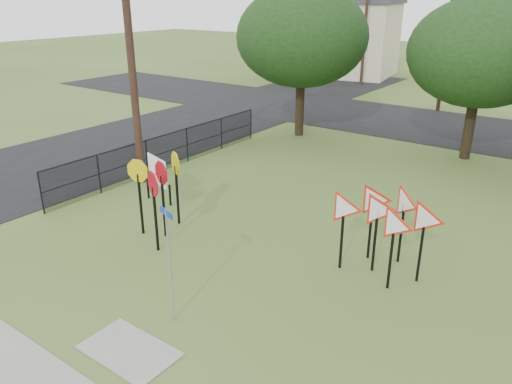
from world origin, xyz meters
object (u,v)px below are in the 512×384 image
stop_sign_cluster (158,180)px  info_board (157,173)px  street_name_sign (169,258)px  yield_sign_cluster (386,214)px

stop_sign_cluster → info_board: stop_sign_cluster is taller
street_name_sign → info_board: 7.00m
street_name_sign → info_board: bearing=138.9°
info_board → stop_sign_cluster: bearing=-42.2°
yield_sign_cluster → stop_sign_cluster: bearing=-162.6°
street_name_sign → yield_sign_cluster: size_ratio=0.94×
stop_sign_cluster → yield_sign_cluster: 6.47m
yield_sign_cluster → street_name_sign: bearing=-121.2°
stop_sign_cluster → info_board: (-1.97, 1.78, -0.69)m
stop_sign_cluster → yield_sign_cluster: stop_sign_cluster is taller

